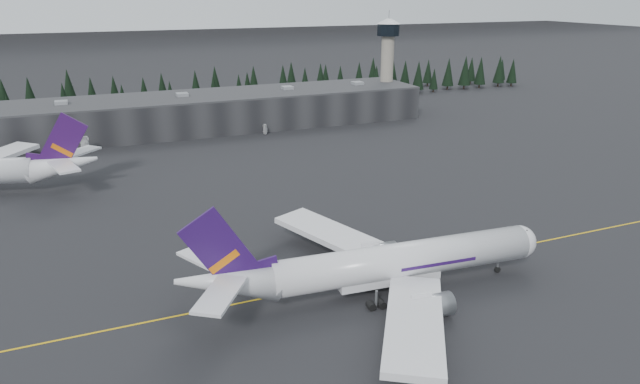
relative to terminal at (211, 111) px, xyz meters
name	(u,v)px	position (x,y,z in m)	size (l,w,h in m)	color
ground	(362,272)	(0.00, -125.00, -6.30)	(1400.00, 1400.00, 0.00)	black
taxiline	(367,277)	(0.00, -127.00, -6.29)	(400.00, 0.40, 0.02)	gold
terminal	(211,111)	(0.00, 0.00, 0.00)	(160.00, 30.00, 12.60)	black
control_tower	(388,55)	(75.00, 3.00, 17.11)	(10.00, 10.00, 37.70)	gray
treeline	(192,92)	(0.00, 37.00, 1.20)	(360.00, 20.00, 15.00)	black
mountain_ridge	(100,20)	(0.00, 875.00, -6.30)	(4400.00, 900.00, 420.00)	white
jet_main	(373,265)	(-1.84, -132.60, -0.96)	(64.42, 59.30, 18.94)	silver
gse_vehicle_a	(86,151)	(-44.37, -19.45, -5.51)	(2.61, 5.66, 1.57)	white
gse_vehicle_b	(266,133)	(15.48, -17.15, -5.65)	(1.53, 3.79, 1.29)	silver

